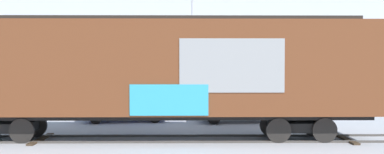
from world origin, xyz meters
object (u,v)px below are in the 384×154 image
at_px(freight_car, 152,70).
at_px(flagpole, 190,24).
at_px(parked_car_blue, 125,104).
at_px(parked_car_silver, 238,104).

relative_size(freight_car, flagpole, 1.80).
bearing_deg(freight_car, parked_car_blue, 113.16).
bearing_deg(parked_car_blue, flagpole, 71.27).
distance_m(flagpole, parked_car_silver, 9.65).
xyz_separation_m(flagpole, parked_car_silver, (2.98, -7.87, -4.73)).
xyz_separation_m(freight_car, parked_car_blue, (-2.24, 5.24, -1.82)).
relative_size(parked_car_blue, parked_car_silver, 1.02).
distance_m(parked_car_blue, parked_car_silver, 5.72).
height_order(freight_car, flagpole, flagpole).
distance_m(flagpole, parked_car_blue, 9.77).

